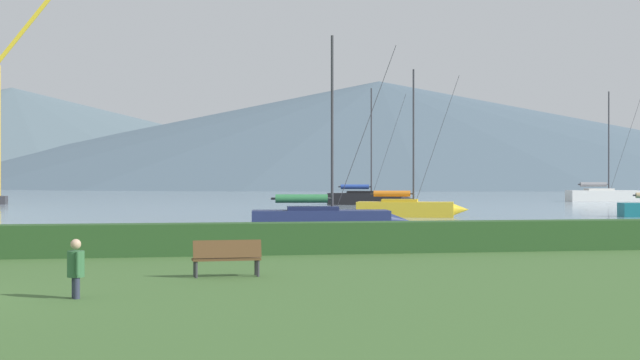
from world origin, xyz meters
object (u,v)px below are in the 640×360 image
(sailboat_slip_5, at_px, (366,197))
(park_bench_under_tree, at_px, (227,256))
(sailboat_slip_1, at_px, (323,219))
(person_seated_viewer, at_px, (76,266))
(sailboat_slip_3, at_px, (604,195))
(sailboat_slip_8, at_px, (407,208))

(sailboat_slip_5, height_order, park_bench_under_tree, sailboat_slip_5)
(sailboat_slip_1, distance_m, person_seated_viewer, 24.89)
(sailboat_slip_3, bearing_deg, sailboat_slip_8, -124.80)
(sailboat_slip_3, distance_m, person_seated_viewer, 89.10)
(sailboat_slip_1, distance_m, sailboat_slip_5, 44.90)
(sailboat_slip_8, bearing_deg, sailboat_slip_3, 66.68)
(sailboat_slip_1, xyz_separation_m, park_bench_under_tree, (-6.07, -19.30, -0.08))
(sailboat_slip_8, height_order, person_seated_viewer, sailboat_slip_8)
(sailboat_slip_1, xyz_separation_m, sailboat_slip_8, (8.43, 15.47, -0.01))
(sailboat_slip_1, relative_size, person_seated_viewer, 7.38)
(sailboat_slip_1, bearing_deg, sailboat_slip_8, 68.69)
(park_bench_under_tree, bearing_deg, sailboat_slip_3, 53.76)
(sailboat_slip_1, distance_m, park_bench_under_tree, 20.23)
(sailboat_slip_1, xyz_separation_m, sailboat_slip_3, (40.41, 50.80, 0.12))
(sailboat_slip_1, bearing_deg, person_seated_viewer, -105.26)
(sailboat_slip_3, bearing_deg, person_seated_viewer, -116.74)
(sailboat_slip_8, relative_size, person_seated_viewer, 7.66)
(sailboat_slip_1, xyz_separation_m, sailboat_slip_5, (12.21, 43.20, 0.06))
(sailboat_slip_3, distance_m, sailboat_slip_8, 47.66)
(sailboat_slip_8, xyz_separation_m, park_bench_under_tree, (-14.49, -34.77, -0.07))
(park_bench_under_tree, bearing_deg, sailboat_slip_5, 71.00)
(sailboat_slip_5, xyz_separation_m, park_bench_under_tree, (-18.28, -62.50, -0.15))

